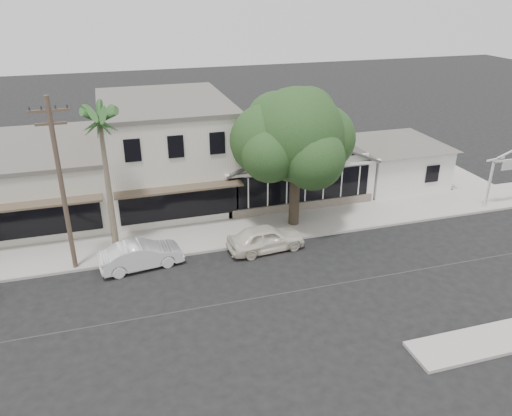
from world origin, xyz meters
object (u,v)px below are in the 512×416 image
object	(u,v)px
car_1	(141,255)
shade_tree	(294,137)
utility_pole	(61,183)
car_0	(266,238)

from	to	relation	value
car_1	shade_tree	size ratio (longest dim) A/B	0.51
utility_pole	car_1	bearing A→B (deg)	-12.51
car_1	shade_tree	world-z (taller)	shade_tree
utility_pole	shade_tree	size ratio (longest dim) A/B	1.07
utility_pole	shade_tree	distance (m)	12.70
utility_pole	car_0	distance (m)	10.89
car_1	shade_tree	xyz separation A→B (m)	(9.25, 2.52, 4.83)
utility_pole	shade_tree	xyz separation A→B (m)	(12.55, 1.79, 0.75)
utility_pole	car_1	distance (m)	5.31
utility_pole	car_0	xyz separation A→B (m)	(10.06, -0.87, -4.06)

